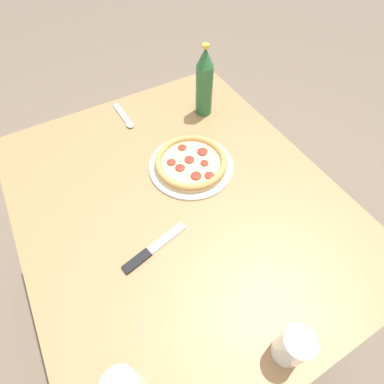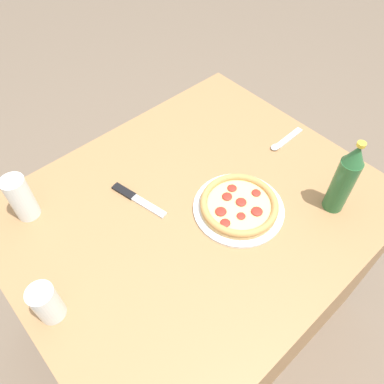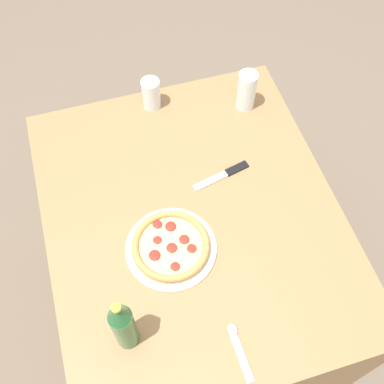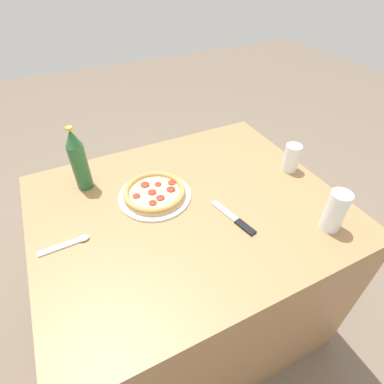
# 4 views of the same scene
# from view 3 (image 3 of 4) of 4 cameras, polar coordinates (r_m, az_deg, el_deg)

# --- Properties ---
(ground_plane) EXTENTS (8.00, 8.00, 0.00)m
(ground_plane) POSITION_cam_3_polar(r_m,az_deg,el_deg) (2.13, 0.06, -12.45)
(ground_plane) COLOR #6B5B4C
(table) EXTENTS (1.06, 0.88, 0.74)m
(table) POSITION_cam_3_polar(r_m,az_deg,el_deg) (1.78, 0.07, -8.53)
(table) COLOR #997047
(table) RESTS_ON ground_plane
(pizza_veggie) EXTENTS (0.26, 0.26, 0.04)m
(pizza_veggie) POSITION_cam_3_polar(r_m,az_deg,el_deg) (1.38, -2.52, -6.45)
(pizza_veggie) COLOR silver
(pizza_veggie) RESTS_ON table
(glass_mango_juice) EXTENTS (0.06, 0.06, 0.11)m
(glass_mango_juice) POSITION_cam_3_polar(r_m,az_deg,el_deg) (1.67, -4.85, 11.44)
(glass_mango_juice) COLOR white
(glass_mango_juice) RESTS_ON table
(glass_water) EXTENTS (0.06, 0.06, 0.14)m
(glass_water) POSITION_cam_3_polar(r_m,az_deg,el_deg) (1.67, 6.48, 11.76)
(glass_water) COLOR white
(glass_water) RESTS_ON table
(beer_bottle) EXTENTS (0.06, 0.06, 0.25)m
(beer_bottle) POSITION_cam_3_polar(r_m,az_deg,el_deg) (1.21, -8.17, -15.31)
(beer_bottle) COLOR #286033
(beer_bottle) RESTS_ON table
(knife) EXTENTS (0.07, 0.20, 0.01)m
(knife) POSITION_cam_3_polar(r_m,az_deg,el_deg) (1.53, 3.77, 2.05)
(knife) COLOR black
(knife) RESTS_ON table
(spoon) EXTENTS (0.15, 0.03, 0.01)m
(spoon) POSITION_cam_3_polar(r_m,az_deg,el_deg) (1.31, 5.58, -17.64)
(spoon) COLOR silver
(spoon) RESTS_ON table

